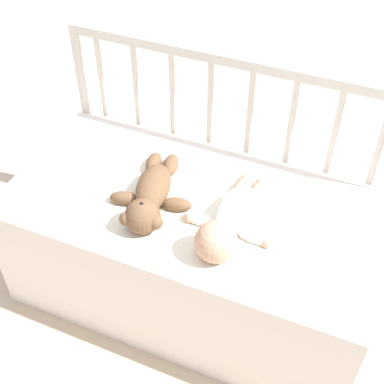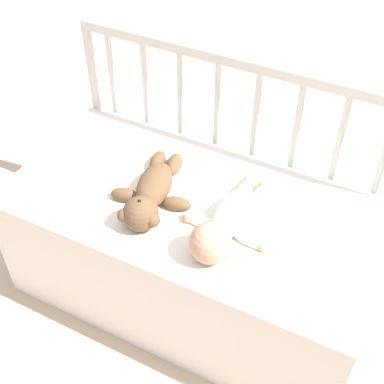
# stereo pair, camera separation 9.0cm
# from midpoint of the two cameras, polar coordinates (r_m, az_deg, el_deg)

# --- Properties ---
(ground_plane) EXTENTS (12.00, 12.00, 0.00)m
(ground_plane) POSITION_cam_midpoint_polar(r_m,az_deg,el_deg) (2.16, -1.16, -10.53)
(ground_plane) COLOR #C6B293
(crib_mattress) EXTENTS (1.27, 0.63, 0.49)m
(crib_mattress) POSITION_cam_midpoint_polar(r_m,az_deg,el_deg) (1.97, -1.26, -6.36)
(crib_mattress) COLOR white
(crib_mattress) RESTS_ON ground_plane
(crib_rail) EXTENTS (1.27, 0.04, 0.86)m
(crib_rail) POSITION_cam_midpoint_polar(r_m,az_deg,el_deg) (1.95, 2.65, 7.73)
(crib_rail) COLOR beige
(crib_rail) RESTS_ON ground_plane
(blanket) EXTENTS (0.80, 0.54, 0.01)m
(blanket) POSITION_cam_midpoint_polar(r_m,az_deg,el_deg) (1.77, -0.97, -1.85)
(blanket) COLOR silver
(blanket) RESTS_ON crib_mattress
(teddy_bear) EXTENTS (0.28, 0.41, 0.12)m
(teddy_bear) POSITION_cam_midpoint_polar(r_m,az_deg,el_deg) (1.76, -5.92, -0.42)
(teddy_bear) COLOR brown
(teddy_bear) RESTS_ON crib_mattress
(baby) EXTENTS (0.31, 0.43, 0.13)m
(baby) POSITION_cam_midpoint_polar(r_m,az_deg,el_deg) (1.67, 2.40, -3.19)
(baby) COLOR white
(baby) RESTS_ON crib_mattress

